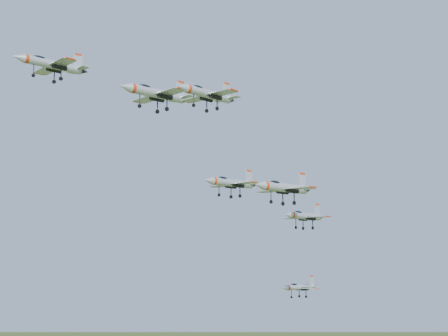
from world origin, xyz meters
TOP-DOWN VIEW (x-y plane):
  - jet_lead at (-20.25, 8.54)m, footprint 13.30×11.07m
  - jet_left_high at (-7.48, -3.45)m, footprint 13.83×11.53m
  - jet_right_high at (-7.96, -18.73)m, footprint 11.04×9.29m
  - jet_left_low at (15.93, 9.16)m, footprint 13.88×11.58m
  - jet_right_low at (7.05, -16.77)m, footprint 12.46×10.40m
  - jet_trail at (20.42, -6.56)m, footprint 11.23×9.46m
  - jet_extra at (33.37, 9.57)m, footprint 10.50×8.70m

SIDE VIEW (x-z plane):
  - jet_extra at x=33.37m, z-range 114.10..116.91m
  - jet_trail at x=20.42m, z-range 127.17..130.18m
  - jet_right_low at x=7.05m, z-range 130.25..133.58m
  - jet_left_low at x=15.93m, z-range 133.87..137.58m
  - jet_right_high at x=-7.96m, z-range 142.12..145.09m
  - jet_left_high at x=-7.48m, z-range 145.23..148.92m
  - jet_lead at x=-20.25m, z-range 150.80..154.36m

